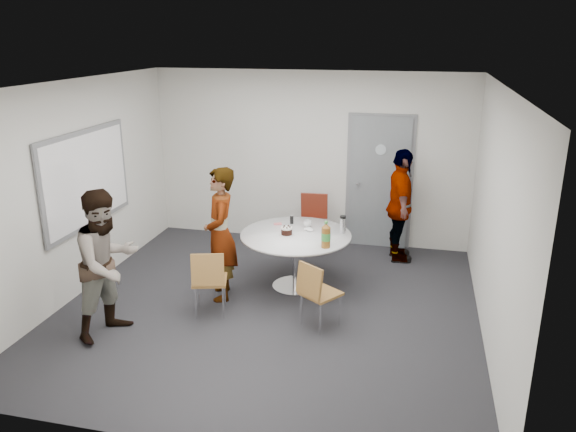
% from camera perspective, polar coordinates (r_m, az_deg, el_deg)
% --- Properties ---
extents(floor, '(5.00, 5.00, 0.00)m').
position_cam_1_polar(floor, '(7.01, -1.94, -9.32)').
color(floor, black).
rests_on(floor, ground).
extents(ceiling, '(5.00, 5.00, 0.00)m').
position_cam_1_polar(ceiling, '(6.24, -2.21, 13.24)').
color(ceiling, silver).
rests_on(ceiling, wall_back).
extents(wall_back, '(5.00, 0.00, 5.00)m').
position_cam_1_polar(wall_back, '(8.86, 2.22, 5.87)').
color(wall_back, silver).
rests_on(wall_back, floor).
extents(wall_left, '(0.00, 5.00, 5.00)m').
position_cam_1_polar(wall_left, '(7.54, -20.74, 2.49)').
color(wall_left, silver).
rests_on(wall_left, floor).
extents(wall_right, '(0.00, 5.00, 5.00)m').
position_cam_1_polar(wall_right, '(6.34, 20.29, -0.29)').
color(wall_right, silver).
rests_on(wall_right, floor).
extents(wall_front, '(5.00, 0.00, 5.00)m').
position_cam_1_polar(wall_front, '(4.30, -10.96, -8.16)').
color(wall_front, silver).
rests_on(wall_front, floor).
extents(door, '(1.02, 0.17, 2.12)m').
position_cam_1_polar(door, '(8.78, 9.25, 3.36)').
color(door, slate).
rests_on(door, wall_back).
extents(whiteboard, '(0.04, 1.90, 1.25)m').
position_cam_1_polar(whiteboard, '(7.65, -19.77, 3.60)').
color(whiteboard, slate).
rests_on(whiteboard, wall_left).
extents(table, '(1.44, 1.44, 1.08)m').
position_cam_1_polar(table, '(7.28, 1.02, -2.63)').
color(table, white).
rests_on(table, floor).
extents(chair_near_left, '(0.49, 0.52, 0.83)m').
position_cam_1_polar(chair_near_left, '(6.67, -8.04, -6.16)').
color(chair_near_left, brown).
rests_on(chair_near_left, floor).
extents(chair_near_right, '(0.54, 0.55, 0.80)m').
position_cam_1_polar(chair_near_right, '(6.37, 2.85, -7.45)').
color(chair_near_right, brown).
rests_on(chair_near_right, floor).
extents(chair_far, '(0.46, 0.49, 0.90)m').
position_cam_1_polar(chair_far, '(8.56, 2.58, -0.12)').
color(chair_far, maroon).
rests_on(chair_far, floor).
extents(person_main, '(0.59, 0.72, 1.69)m').
position_cam_1_polar(person_main, '(7.02, -6.87, -1.85)').
color(person_main, '#A5C6EA').
rests_on(person_main, floor).
extents(person_left, '(0.88, 0.99, 1.68)m').
position_cam_1_polar(person_left, '(6.43, -17.87, -4.63)').
color(person_left, white).
rests_on(person_left, floor).
extents(person_right, '(0.56, 1.03, 1.67)m').
position_cam_1_polar(person_right, '(8.30, 11.33, 1.02)').
color(person_right, black).
rests_on(person_right, floor).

